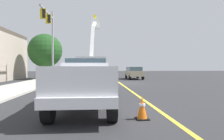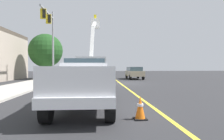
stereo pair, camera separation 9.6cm
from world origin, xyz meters
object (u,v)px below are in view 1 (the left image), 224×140
object	(u,v)px
traffic_cone_leading	(142,108)
traffic_signal_mast	(50,32)
service_pickup_truck	(84,81)
traffic_cone_mid_front	(110,77)
passing_minivan	(134,72)
utility_bucket_truck	(92,68)

from	to	relation	value
traffic_cone_leading	traffic_signal_mast	world-z (taller)	traffic_signal_mast
service_pickup_truck	traffic_cone_mid_front	world-z (taller)	service_pickup_truck
service_pickup_truck	passing_minivan	distance (m)	19.84
utility_bucket_truck	traffic_signal_mast	xyz separation A→B (m)	(2.90, 4.56, 3.92)
service_pickup_truck	passing_minivan	xyz separation A→B (m)	(18.66, -6.72, -0.15)
utility_bucket_truck	traffic_cone_leading	distance (m)	13.55
utility_bucket_truck	passing_minivan	world-z (taller)	utility_bucket_truck
passing_minivan	traffic_cone_mid_front	distance (m)	4.73
service_pickup_truck	traffic_cone_leading	distance (m)	2.61
traffic_cone_leading	traffic_cone_mid_front	bearing A→B (deg)	-3.83
service_pickup_truck	traffic_cone_mid_front	xyz separation A→B (m)	(15.78, -3.01, -0.71)
utility_bucket_truck	passing_minivan	bearing A→B (deg)	-41.13
traffic_cone_mid_front	traffic_signal_mast	distance (m)	8.66
traffic_cone_mid_front	traffic_cone_leading	bearing A→B (deg)	176.17
traffic_cone_leading	traffic_signal_mast	xyz separation A→B (m)	(16.34, 5.72, 5.17)
traffic_signal_mast	utility_bucket_truck	bearing A→B (deg)	-122.45
utility_bucket_truck	traffic_cone_leading	size ratio (longest dim) A/B	11.13
service_pickup_truck	traffic_signal_mast	xyz separation A→B (m)	(14.66, 3.87, 4.42)
service_pickup_truck	traffic_signal_mast	world-z (taller)	traffic_signal_mast
traffic_cone_leading	traffic_signal_mast	distance (m)	18.07
traffic_cone_leading	service_pickup_truck	bearing A→B (deg)	47.61
passing_minivan	traffic_cone_mid_front	xyz separation A→B (m)	(-2.88, 3.71, -0.56)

